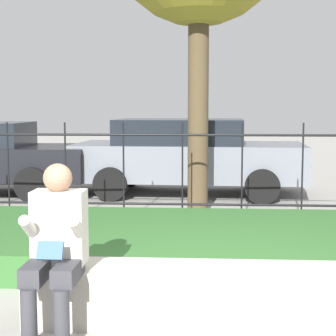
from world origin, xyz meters
TOP-DOWN VIEW (x-y plane):
  - ground_plane at (0.00, 0.00)m, footprint 60.00×60.00m
  - stone_bench at (-0.11, 0.00)m, footprint 2.70×0.49m
  - person_seated_reader at (-1.17, -0.28)m, footprint 0.42×0.73m
  - grass_berm at (0.00, 1.96)m, footprint 10.24×2.52m
  - iron_fence at (0.00, 3.61)m, footprint 8.24×0.03m
  - car_parked_center at (-0.43, 6.32)m, footprint 4.31×2.16m

SIDE VIEW (x-z plane):
  - ground_plane at x=0.00m, z-range 0.00..0.00m
  - grass_berm at x=0.00m, z-range 0.00..0.30m
  - stone_bench at x=-0.11m, z-range -0.02..0.41m
  - person_seated_reader at x=-1.17m, z-range 0.05..1.29m
  - car_parked_center at x=-0.43m, z-range 0.04..1.46m
  - iron_fence at x=0.00m, z-range 0.04..1.47m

